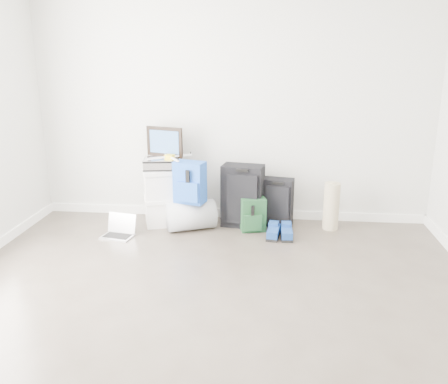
# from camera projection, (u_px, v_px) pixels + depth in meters

# --- Properties ---
(ground) EXTENTS (5.00, 5.00, 0.00)m
(ground) POSITION_uv_depth(u_px,v_px,m) (200.00, 335.00, 3.30)
(ground) COLOR #3E362D
(ground) RESTS_ON ground
(room_envelope) EXTENTS (4.52, 5.02, 2.71)m
(room_envelope) POSITION_uv_depth(u_px,v_px,m) (196.00, 83.00, 2.83)
(room_envelope) COLOR silver
(room_envelope) RESTS_ON ground
(boxes_stack) EXTENTS (0.54, 0.49, 0.65)m
(boxes_stack) POSITION_uv_depth(u_px,v_px,m) (164.00, 196.00, 5.37)
(boxes_stack) COLOR silver
(boxes_stack) RESTS_ON ground
(briefcase) EXTENTS (0.46, 0.36, 0.12)m
(briefcase) POSITION_uv_depth(u_px,v_px,m) (163.00, 163.00, 5.26)
(briefcase) COLOR #B2B2B7
(briefcase) RESTS_ON boxes_stack
(painting) EXTENTS (0.43, 0.16, 0.33)m
(painting) POSITION_uv_depth(u_px,v_px,m) (164.00, 142.00, 5.29)
(painting) COLOR black
(painting) RESTS_ON briefcase
(drone) EXTENTS (0.45, 0.45, 0.05)m
(drone) POSITION_uv_depth(u_px,v_px,m) (170.00, 157.00, 5.21)
(drone) COLOR yellow
(drone) RESTS_ON briefcase
(duffel_bag) EXTENTS (0.61, 0.50, 0.32)m
(duffel_bag) POSITION_uv_depth(u_px,v_px,m) (191.00, 215.00, 5.24)
(duffel_bag) COLOR #999CA1
(duffel_bag) RESTS_ON ground
(blue_backpack) EXTENTS (0.36, 0.30, 0.45)m
(blue_backpack) POSITION_uv_depth(u_px,v_px,m) (190.00, 183.00, 5.10)
(blue_backpack) COLOR #194CA3
(blue_backpack) RESTS_ON duffel_bag
(large_suitcase) EXTENTS (0.49, 0.35, 0.70)m
(large_suitcase) POSITION_uv_depth(u_px,v_px,m) (243.00, 196.00, 5.30)
(large_suitcase) COLOR black
(large_suitcase) RESTS_ON ground
(green_backpack) EXTENTS (0.30, 0.25, 0.37)m
(green_backpack) POSITION_uv_depth(u_px,v_px,m) (253.00, 215.00, 5.19)
(green_backpack) COLOR #143923
(green_backpack) RESTS_ON ground
(carry_on) EXTENTS (0.38, 0.29, 0.54)m
(carry_on) POSITION_uv_depth(u_px,v_px,m) (277.00, 202.00, 5.33)
(carry_on) COLOR black
(carry_on) RESTS_ON ground
(shoes) EXTENTS (0.28, 0.32, 0.10)m
(shoes) POSITION_uv_depth(u_px,v_px,m) (280.00, 233.00, 5.03)
(shoes) COLOR black
(shoes) RESTS_ON ground
(rolled_rug) EXTENTS (0.17, 0.17, 0.53)m
(rolled_rug) POSITION_uv_depth(u_px,v_px,m) (331.00, 206.00, 5.22)
(rolled_rug) COLOR tan
(rolled_rug) RESTS_ON ground
(laptop) EXTENTS (0.36, 0.29, 0.23)m
(laptop) POSITION_uv_depth(u_px,v_px,m) (119.00, 231.00, 5.08)
(laptop) COLOR silver
(laptop) RESTS_ON ground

